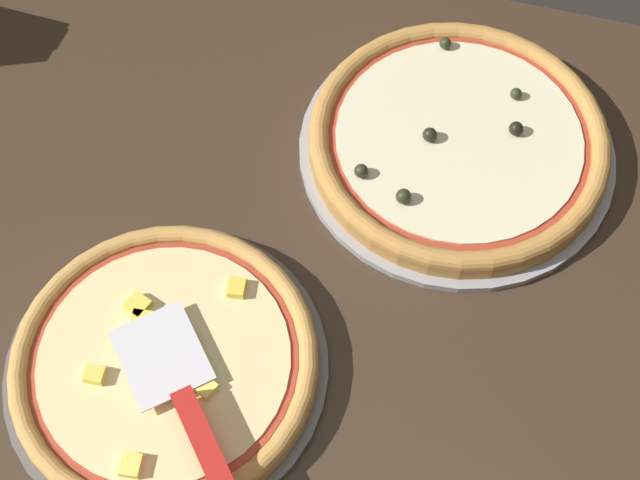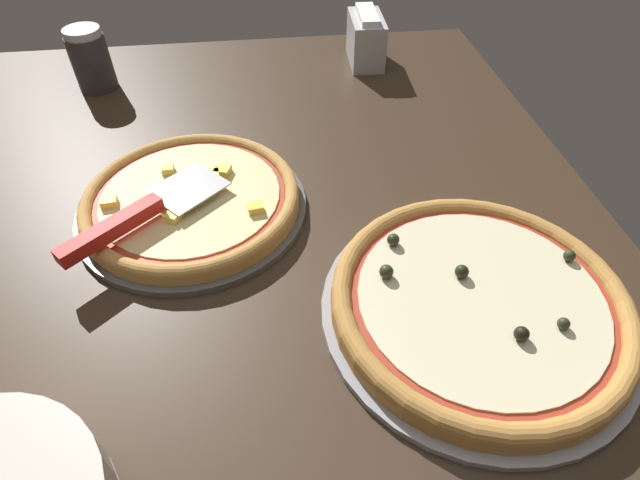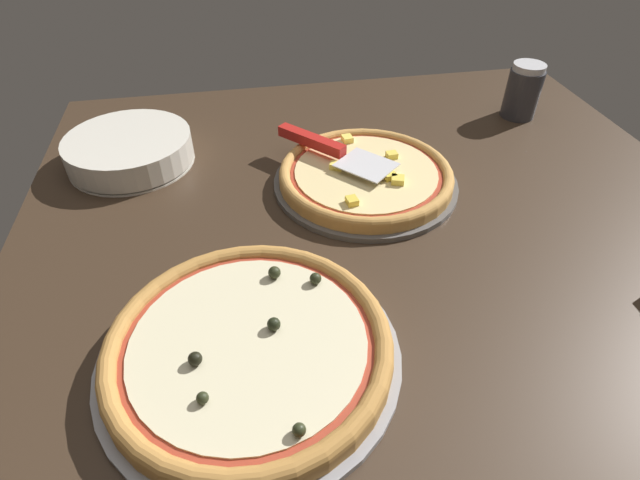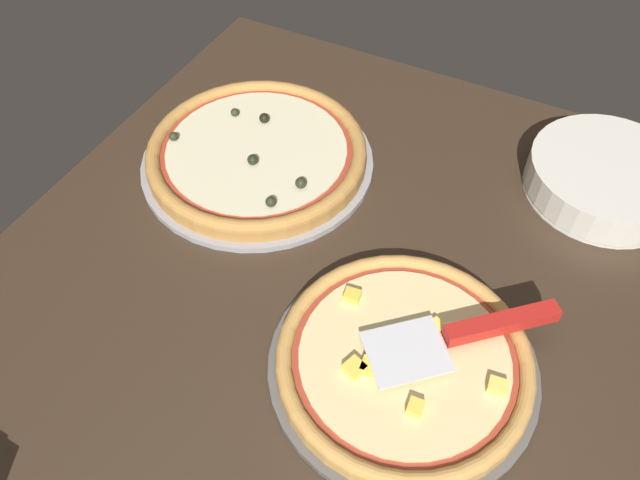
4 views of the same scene
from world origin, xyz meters
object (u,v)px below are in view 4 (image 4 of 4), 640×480
pizza_back (257,152)px  plate_stack (606,178)px  pizza_front (403,361)px  serving_spatula (482,329)px

pizza_back → plate_stack: bearing=-69.5°
pizza_front → pizza_back: 42.39cm
pizza_back → serving_spatula: size_ratio=1.64×
pizza_back → plate_stack: size_ratio=1.48×
pizza_front → pizza_back: (24.10, 34.87, 0.27)cm
pizza_front → plate_stack: bearing=-20.3°
serving_spatula → plate_stack: bearing=-13.7°
serving_spatula → plate_stack: size_ratio=0.90×
pizza_front → serving_spatula: 10.35cm
pizza_back → serving_spatula: (-17.09, -42.02, 2.34)cm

